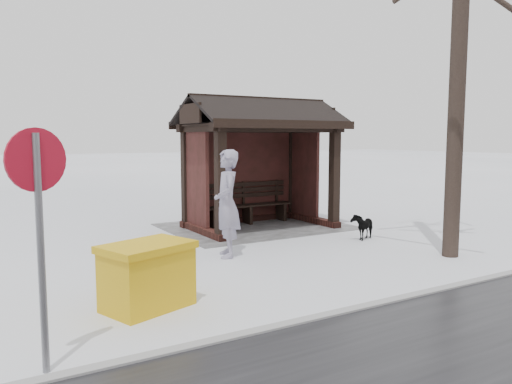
% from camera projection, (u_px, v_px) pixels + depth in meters
% --- Properties ---
extents(ground, '(120.00, 120.00, 0.00)m').
position_uv_depth(ground, '(260.00, 228.00, 11.90)').
color(ground, white).
rests_on(ground, ground).
extents(kerb, '(120.00, 0.15, 0.06)m').
position_uv_depth(kerb, '(457.00, 286.00, 7.19)').
color(kerb, gray).
rests_on(kerb, ground).
extents(trampled_patch, '(4.20, 3.20, 0.02)m').
position_uv_depth(trampled_patch, '(256.00, 226.00, 12.07)').
color(trampled_patch, gray).
rests_on(trampled_patch, ground).
extents(bus_shelter, '(3.60, 2.40, 3.09)m').
position_uv_depth(bus_shelter, '(257.00, 137.00, 11.80)').
color(bus_shelter, '#351813').
rests_on(bus_shelter, ground).
extents(pedestrian, '(0.67, 0.82, 1.94)m').
position_uv_depth(pedestrian, '(227.00, 204.00, 8.93)').
color(pedestrian, gray).
rests_on(pedestrian, ground).
extents(dog, '(0.73, 0.55, 0.56)m').
position_uv_depth(dog, '(363.00, 226.00, 10.57)').
color(dog, black).
rests_on(dog, ground).
extents(grit_bin, '(1.27, 1.06, 0.83)m').
position_uv_depth(grit_bin, '(147.00, 275.00, 6.25)').
color(grit_bin, '#CB9B0B').
rests_on(grit_bin, ground).
extents(road_sign, '(0.54, 0.25, 2.23)m').
position_uv_depth(road_sign, '(38.00, 197.00, 4.42)').
color(road_sign, slate).
rests_on(road_sign, ground).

